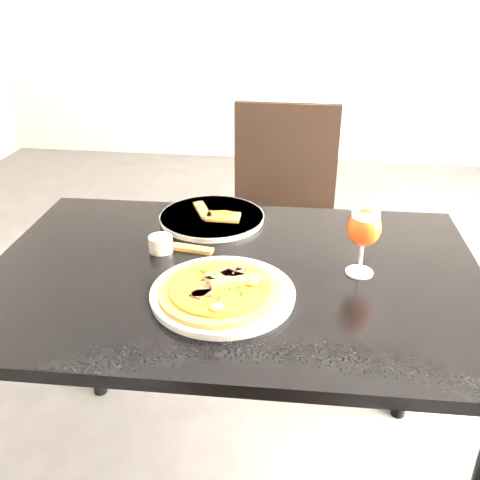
# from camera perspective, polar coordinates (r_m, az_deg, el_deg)

# --- Properties ---
(ground) EXTENTS (6.00, 6.00, 0.00)m
(ground) POSITION_cam_1_polar(r_m,az_deg,el_deg) (1.89, 5.19, -21.23)
(ground) COLOR #48484A
(ground) RESTS_ON ground
(dining_table) EXTENTS (1.22, 0.83, 0.75)m
(dining_table) POSITION_cam_1_polar(r_m,az_deg,el_deg) (1.34, -0.69, -6.54)
(dining_table) COLOR black
(dining_table) RESTS_ON ground
(chair_far) EXTENTS (0.44, 0.44, 0.94)m
(chair_far) POSITION_cam_1_polar(r_m,az_deg,el_deg) (2.14, 4.49, 2.48)
(chair_far) COLOR black
(chair_far) RESTS_ON ground
(plate_main) EXTENTS (0.35, 0.35, 0.02)m
(plate_main) POSITION_cam_1_polar(r_m,az_deg,el_deg) (1.19, -1.86, -5.77)
(plate_main) COLOR silver
(plate_main) RESTS_ON dining_table
(pizza) EXTENTS (0.27, 0.27, 0.03)m
(pizza) POSITION_cam_1_polar(r_m,az_deg,el_deg) (1.17, -2.09, -5.32)
(pizza) COLOR #935823
(pizza) RESTS_ON plate_main
(plate_second) EXTENTS (0.37, 0.37, 0.02)m
(plate_second) POSITION_cam_1_polar(r_m,az_deg,el_deg) (1.55, -3.02, 2.39)
(plate_second) COLOR silver
(plate_second) RESTS_ON dining_table
(crust_scraps) EXTENTS (0.15, 0.12, 0.01)m
(crust_scraps) POSITION_cam_1_polar(r_m,az_deg,el_deg) (1.54, -2.56, 2.75)
(crust_scraps) COLOR #935823
(crust_scraps) RESTS_ON plate_second
(loose_crust) EXTENTS (0.12, 0.04, 0.01)m
(loose_crust) POSITION_cam_1_polar(r_m,az_deg,el_deg) (1.39, -5.26, -0.91)
(loose_crust) COLOR #935823
(loose_crust) RESTS_ON dining_table
(sauce_cup) EXTENTS (0.06, 0.06, 0.04)m
(sauce_cup) POSITION_cam_1_polar(r_m,az_deg,el_deg) (1.39, -8.46, -0.33)
(sauce_cup) COLOR #B9B6A7
(sauce_cup) RESTS_ON dining_table
(beer_glass) EXTENTS (0.08, 0.08, 0.17)m
(beer_glass) POSITION_cam_1_polar(r_m,az_deg,el_deg) (1.26, 13.12, 1.24)
(beer_glass) COLOR white
(beer_glass) RESTS_ON dining_table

